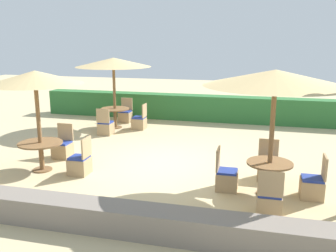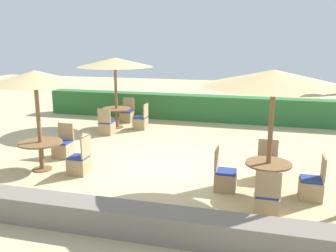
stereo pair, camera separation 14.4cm
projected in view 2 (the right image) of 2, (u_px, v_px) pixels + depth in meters
The scene contains 18 objects.
ground_plane at pixel (162, 164), 9.85m from camera, with size 40.00×40.00×0.00m, color #C6B284.
hedge_row at pixel (201, 108), 15.01m from camera, with size 13.00×0.70×1.00m, color #2D6B33.
stone_border at pixel (105, 217), 6.45m from camera, with size 10.00×0.56×0.48m, color slate.
parasol_back_left at pixel (115, 63), 13.33m from camera, with size 2.70×2.70×2.56m.
round_table_back_left at pixel (117, 112), 13.75m from camera, with size 1.05×1.05×0.73m.
patio_chair_back_left_south at pixel (107, 127), 12.85m from camera, with size 0.46×0.46×0.93m.
patio_chair_back_left_east at pixel (141, 122), 13.60m from camera, with size 0.46×0.46×0.93m.
patio_chair_back_left_north at pixel (127, 115), 14.75m from camera, with size 0.46×0.46×0.93m.
parasol_front_left at pixel (35, 78), 8.92m from camera, with size 2.26×2.26×2.49m.
round_table_front_left at pixel (41, 148), 9.33m from camera, with size 1.08×1.08×0.72m.
patio_chair_front_left_east at pixel (80, 163), 9.12m from camera, with size 0.46×0.46×0.93m.
patio_chair_front_left_north at pixel (63, 148), 10.40m from camera, with size 0.46×0.46×0.93m.
parasol_front_right at pixel (274, 78), 7.37m from camera, with size 2.89×2.89×2.64m.
round_table_front_right at pixel (268, 171), 7.82m from camera, with size 0.96×0.96×0.72m.
patio_chair_front_right_north at pixel (267, 169), 8.73m from camera, with size 0.46×0.46×0.93m.
patio_chair_front_right_west at pixel (225, 178), 8.14m from camera, with size 0.46×0.46×0.93m.
patio_chair_front_right_south at pixel (267, 202), 6.96m from camera, with size 0.46×0.46×0.93m.
patio_chair_front_right_east at pixel (312, 187), 7.69m from camera, with size 0.46×0.46×0.93m.
Camera 2 is at (2.59, -8.98, 3.26)m, focal length 40.00 mm.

